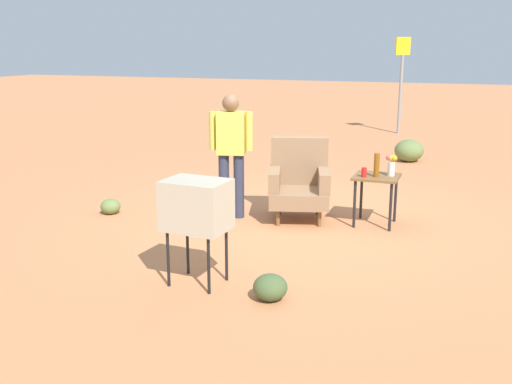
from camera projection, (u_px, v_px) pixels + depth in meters
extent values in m
plane|color=#C17A4C|center=(294.00, 219.00, 7.93)|extent=(60.00, 60.00, 0.00)
cylinder|color=brown|center=(278.00, 217.00, 7.60)|extent=(0.05, 0.05, 0.22)
cylinder|color=brown|center=(319.00, 218.00, 7.57)|extent=(0.05, 0.05, 0.22)
cylinder|color=brown|center=(279.00, 206.00, 8.12)|extent=(0.05, 0.05, 0.22)
cylinder|color=brown|center=(318.00, 207.00, 8.08)|extent=(0.05, 0.05, 0.22)
cube|color=#8C6B4C|center=(299.00, 197.00, 7.79)|extent=(0.94, 0.94, 0.20)
cube|color=#8C6B4C|center=(299.00, 161.00, 8.00)|extent=(0.77, 0.37, 0.64)
cube|color=#8C6B4C|center=(275.00, 179.00, 7.76)|extent=(0.33, 0.70, 0.26)
cube|color=#8C6B4C|center=(324.00, 180.00, 7.72)|extent=(0.33, 0.70, 0.26)
cylinder|color=black|center=(355.00, 204.00, 7.48)|extent=(0.04, 0.04, 0.62)
cylinder|color=black|center=(391.00, 207.00, 7.33)|extent=(0.04, 0.04, 0.62)
cylinder|color=black|center=(361.00, 196.00, 7.89)|extent=(0.04, 0.04, 0.62)
cylinder|color=black|center=(395.00, 199.00, 7.74)|extent=(0.04, 0.04, 0.62)
cube|color=brown|center=(377.00, 177.00, 7.53)|extent=(0.56, 0.56, 0.03)
cylinder|color=black|center=(226.00, 254.00, 5.80)|extent=(0.03, 0.03, 0.55)
cylinder|color=black|center=(188.00, 248.00, 5.98)|extent=(0.03, 0.03, 0.55)
cylinder|color=black|center=(209.00, 266.00, 5.48)|extent=(0.03, 0.03, 0.55)
cylinder|color=black|center=(168.00, 259.00, 5.66)|extent=(0.03, 0.03, 0.55)
cube|color=#BCB299|center=(196.00, 205.00, 5.60)|extent=(0.63, 0.48, 0.48)
cube|color=#383D3F|center=(208.00, 199.00, 5.80)|extent=(0.42, 0.04, 0.34)
cylinder|color=#2D3347|center=(224.00, 186.00, 7.92)|extent=(0.14, 0.14, 0.86)
cylinder|color=#2D3347|center=(239.00, 186.00, 7.90)|extent=(0.14, 0.14, 0.86)
cube|color=#D6C64C|center=(231.00, 133.00, 7.74)|extent=(0.40, 0.30, 0.56)
cylinder|color=#D6C64C|center=(213.00, 131.00, 7.75)|extent=(0.09, 0.09, 0.50)
cylinder|color=#D6C64C|center=(249.00, 131.00, 7.71)|extent=(0.09, 0.09, 0.50)
sphere|color=brown|center=(231.00, 103.00, 7.64)|extent=(0.22, 0.22, 0.22)
cylinder|color=gray|center=(400.00, 95.00, 15.29)|extent=(0.08, 0.08, 2.00)
cube|color=yellow|center=(403.00, 46.00, 15.00)|extent=(0.33, 0.33, 0.44)
cylinder|color=red|center=(364.00, 172.00, 7.43)|extent=(0.07, 0.07, 0.12)
cylinder|color=brown|center=(377.00, 165.00, 7.42)|extent=(0.07, 0.07, 0.30)
cylinder|color=silver|center=(391.00, 169.00, 7.49)|extent=(0.09, 0.09, 0.18)
sphere|color=yellow|center=(392.00, 158.00, 7.46)|extent=(0.07, 0.07, 0.07)
sphere|color=#E04C66|center=(389.00, 158.00, 7.48)|extent=(0.07, 0.07, 0.07)
sphere|color=orange|center=(395.00, 158.00, 7.43)|extent=(0.07, 0.07, 0.07)
ellipsoid|color=olive|center=(111.00, 206.00, 8.14)|extent=(0.27, 0.27, 0.21)
ellipsoid|color=olive|center=(409.00, 151.00, 11.75)|extent=(0.56, 0.56, 0.44)
ellipsoid|color=#475B33|center=(270.00, 287.00, 5.39)|extent=(0.32, 0.32, 0.24)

